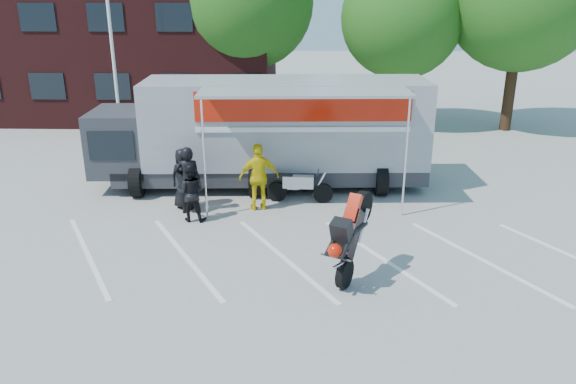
{
  "coord_description": "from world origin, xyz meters",
  "views": [
    {
      "loc": [
        0.67,
        -11.27,
        6.13
      ],
      "look_at": [
        0.29,
        2.08,
        1.3
      ],
      "focal_mm": 35.0,
      "sensor_mm": 36.0,
      "label": 1
    }
  ],
  "objects_px": {
    "transporter_truck": "(271,185)",
    "spectator_leather_a": "(185,178)",
    "spectator_hivis": "(259,177)",
    "parked_motorcycle": "(300,202)",
    "flagpole": "(116,21)",
    "tree_left": "(247,3)",
    "spectator_leather_c": "(191,192)",
    "stunt_bike_rider": "(357,274)",
    "spectator_leather_b": "(188,180)",
    "tree_mid": "(402,18)"
  },
  "relations": [
    {
      "from": "flagpole",
      "to": "spectator_leather_c",
      "type": "distance_m",
      "value": 8.8
    },
    {
      "from": "spectator_leather_a",
      "to": "parked_motorcycle",
      "type": "bearing_deg",
      "value": -152.44
    },
    {
      "from": "tree_mid",
      "to": "transporter_truck",
      "type": "bearing_deg",
      "value": -122.1
    },
    {
      "from": "tree_left",
      "to": "spectator_leather_b",
      "type": "height_order",
      "value": "tree_left"
    },
    {
      "from": "tree_mid",
      "to": "parked_motorcycle",
      "type": "height_order",
      "value": "tree_mid"
    },
    {
      "from": "flagpole",
      "to": "spectator_hivis",
      "type": "distance_m",
      "value": 9.06
    },
    {
      "from": "parked_motorcycle",
      "to": "stunt_bike_rider",
      "type": "relative_size",
      "value": 0.94
    },
    {
      "from": "transporter_truck",
      "to": "spectator_hivis",
      "type": "distance_m",
      "value": 2.44
    },
    {
      "from": "flagpole",
      "to": "parked_motorcycle",
      "type": "height_order",
      "value": "flagpole"
    },
    {
      "from": "spectator_leather_c",
      "to": "transporter_truck",
      "type": "bearing_deg",
      "value": -119.04
    },
    {
      "from": "tree_left",
      "to": "flagpole",
      "type": "bearing_deg",
      "value": -125.28
    },
    {
      "from": "flagpole",
      "to": "parked_motorcycle",
      "type": "relative_size",
      "value": 3.88
    },
    {
      "from": "transporter_truck",
      "to": "spectator_hivis",
      "type": "relative_size",
      "value": 5.46
    },
    {
      "from": "spectator_leather_b",
      "to": "spectator_leather_c",
      "type": "distance_m",
      "value": 0.63
    },
    {
      "from": "transporter_truck",
      "to": "spectator_leather_c",
      "type": "xyz_separation_m",
      "value": [
        -2.04,
        -3.11,
        0.83
      ]
    },
    {
      "from": "tree_left",
      "to": "spectator_hivis",
      "type": "distance_m",
      "value": 12.76
    },
    {
      "from": "parked_motorcycle",
      "to": "spectator_leather_b",
      "type": "distance_m",
      "value": 3.48
    },
    {
      "from": "flagpole",
      "to": "tree_left",
      "type": "distance_m",
      "value": 7.37
    },
    {
      "from": "tree_left",
      "to": "spectator_leather_a",
      "type": "xyz_separation_m",
      "value": [
        -0.81,
        -11.78,
        -4.65
      ]
    },
    {
      "from": "spectator_hivis",
      "to": "parked_motorcycle",
      "type": "bearing_deg",
      "value": -165.77
    },
    {
      "from": "spectator_leather_b",
      "to": "transporter_truck",
      "type": "bearing_deg",
      "value": -141.99
    },
    {
      "from": "stunt_bike_rider",
      "to": "spectator_leather_b",
      "type": "height_order",
      "value": "spectator_leather_b"
    },
    {
      "from": "tree_left",
      "to": "spectator_leather_c",
      "type": "relative_size",
      "value": 5.21
    },
    {
      "from": "stunt_bike_rider",
      "to": "spectator_leather_b",
      "type": "distance_m",
      "value": 5.92
    },
    {
      "from": "spectator_leather_b",
      "to": "spectator_hivis",
      "type": "xyz_separation_m",
      "value": [
        2.01,
        0.31,
        0.01
      ]
    },
    {
      "from": "transporter_truck",
      "to": "spectator_leather_a",
      "type": "distance_m",
      "value": 3.36
    },
    {
      "from": "transporter_truck",
      "to": "spectator_leather_b",
      "type": "bearing_deg",
      "value": -133.99
    },
    {
      "from": "tree_left",
      "to": "transporter_truck",
      "type": "xyz_separation_m",
      "value": [
        1.59,
        -9.62,
        -5.57
      ]
    },
    {
      "from": "tree_left",
      "to": "spectator_hivis",
      "type": "bearing_deg",
      "value": -83.36
    },
    {
      "from": "spectator_leather_a",
      "to": "spectator_leather_c",
      "type": "relative_size",
      "value": 1.11
    },
    {
      "from": "tree_left",
      "to": "spectator_leather_c",
      "type": "xyz_separation_m",
      "value": [
        -0.44,
        -12.72,
        -4.74
      ]
    },
    {
      "from": "stunt_bike_rider",
      "to": "transporter_truck",
      "type": "bearing_deg",
      "value": 138.25
    },
    {
      "from": "spectator_leather_a",
      "to": "spectator_leather_c",
      "type": "xyz_separation_m",
      "value": [
        0.37,
        -0.94,
        -0.09
      ]
    },
    {
      "from": "transporter_truck",
      "to": "spectator_hivis",
      "type": "bearing_deg",
      "value": -98.13
    },
    {
      "from": "stunt_bike_rider",
      "to": "spectator_leather_b",
      "type": "xyz_separation_m",
      "value": [
        -4.55,
        3.65,
        0.99
      ]
    },
    {
      "from": "tree_left",
      "to": "spectator_leather_c",
      "type": "height_order",
      "value": "tree_left"
    },
    {
      "from": "tree_mid",
      "to": "stunt_bike_rider",
      "type": "xyz_separation_m",
      "value": [
        -3.08,
        -14.79,
        -4.94
      ]
    },
    {
      "from": "flagpole",
      "to": "spectator_leather_c",
      "type": "bearing_deg",
      "value": -60.52
    },
    {
      "from": "flagpole",
      "to": "stunt_bike_rider",
      "type": "height_order",
      "value": "flagpole"
    },
    {
      "from": "flagpole",
      "to": "parked_motorcycle",
      "type": "distance_m",
      "value": 9.94
    },
    {
      "from": "transporter_truck",
      "to": "spectator_leather_a",
      "type": "xyz_separation_m",
      "value": [
        -2.41,
        -2.16,
        0.92
      ]
    },
    {
      "from": "tree_left",
      "to": "parked_motorcycle",
      "type": "relative_size",
      "value": 4.19
    },
    {
      "from": "tree_left",
      "to": "spectator_leather_b",
      "type": "bearing_deg",
      "value": -92.99
    },
    {
      "from": "tree_left",
      "to": "parked_motorcycle",
      "type": "bearing_deg",
      "value": -77.07
    },
    {
      "from": "parked_motorcycle",
      "to": "spectator_hivis",
      "type": "distance_m",
      "value": 1.68
    },
    {
      "from": "tree_left",
      "to": "spectator_hivis",
      "type": "height_order",
      "value": "tree_left"
    },
    {
      "from": "parked_motorcycle",
      "to": "spectator_leather_a",
      "type": "height_order",
      "value": "spectator_leather_a"
    },
    {
      "from": "parked_motorcycle",
      "to": "flagpole",
      "type": "bearing_deg",
      "value": 56.69
    },
    {
      "from": "transporter_truck",
      "to": "flagpole",
      "type": "bearing_deg",
      "value": 145.66
    },
    {
      "from": "tree_left",
      "to": "spectator_hivis",
      "type": "relative_size",
      "value": 4.32
    }
  ]
}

